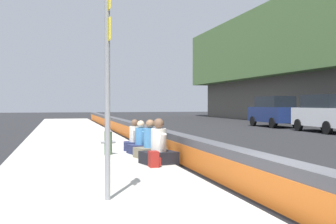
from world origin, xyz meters
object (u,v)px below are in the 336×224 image
Objects in this scene: parked_car_midline at (274,111)px; backpack at (154,159)px; parked_car_fourth at (326,113)px; seated_person_far at (135,140)px; fire_hydrant at (108,140)px; seated_person_rear at (141,143)px; route_sign_post at (108,75)px; seated_person_middle at (150,146)px; seated_person_foreground at (159,149)px.

backpack is at bearing 143.69° from parked_car_midline.
seated_person_far is at bearing 120.91° from parked_car_fourth.
fire_hydrant is 0.83× the size of seated_person_rear.
seated_person_rear is (0.05, -1.05, -0.12)m from fire_hydrant.
fire_hydrant reaches higher than backpack.
route_sign_post is 9.00× the size of backpack.
backpack is (-2.88, -0.82, -0.25)m from fire_hydrant.
backpack is (-1.81, 0.29, -0.16)m from seated_person_middle.
parked_car_fourth reaches higher than fire_hydrant.
seated_person_far is 19.04m from parked_car_midline.
seated_person_foreground is 17.18m from parked_car_fourth.
backpack is at bearing 175.58° from seated_person_rear.
route_sign_post is at bearing 164.34° from seated_person_rear.
seated_person_middle is at bearing -19.48° from route_sign_post.
fire_hydrant is 0.18× the size of parked_car_midline.
seated_person_middle is 2.14m from seated_person_far.
route_sign_post is 4.11m from backpack.
route_sign_post reaches higher than parked_car_midline.
parked_car_midline reaches higher than seated_person_far.
route_sign_post is at bearing 166.58° from seated_person_far.
backpack is 0.08× the size of parked_car_fourth.
parked_car_fourth reaches higher than seated_person_middle.
seated_person_middle reaches higher than seated_person_far.
parked_car_fourth is at bearing -59.09° from seated_person_far.
backpack is 0.08× the size of parked_car_midline.
route_sign_post is 3.41× the size of seated_person_rear.
parked_car_fourth is (11.21, -13.00, 0.67)m from seated_person_foreground.
parked_car_fourth is (9.95, -12.96, 0.69)m from seated_person_middle.
seated_person_far is at bearing -3.02° from backpack.
seated_person_rear reaches higher than backpack.
seated_person_rear is 1.00× the size of seated_person_far.
seated_person_rear and seated_person_far have the same top height.
seated_person_far is (2.14, 0.08, -0.02)m from seated_person_middle.
seated_person_rear is 15.75m from parked_car_fourth.
route_sign_post is at bearing 135.58° from parked_car_fourth.
route_sign_post reaches higher than parked_car_fourth.
fire_hydrant is at bearing 92.72° from seated_person_rear.
route_sign_post is 4.59m from seated_person_foreground.
seated_person_middle is 16.35m from parked_car_fourth.
backpack is (-0.55, 0.25, -0.18)m from seated_person_foreground.
backpack is (3.32, -1.53, -1.88)m from route_sign_post.
fire_hydrant is 1.54m from seated_person_middle.
seated_person_rear is at bearing -4.42° from backpack.
parked_car_fourth is at bearing -52.50° from seated_person_middle.
fire_hydrant is at bearing 136.07° from seated_person_far.
parked_car_fourth and parked_car_midline have the same top height.
parked_car_midline is at bearing -38.64° from seated_person_middle.
fire_hydrant is 0.73× the size of seated_person_foreground.
route_sign_post is at bearing 155.35° from seated_person_foreground.
seated_person_far is at bearing -13.42° from route_sign_post.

